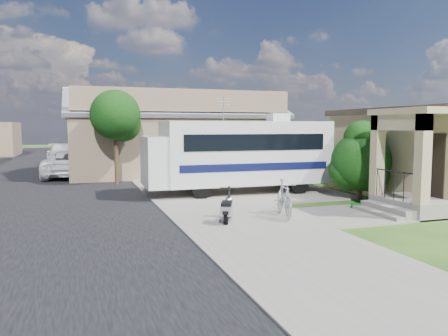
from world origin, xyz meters
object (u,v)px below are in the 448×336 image
object	(u,v)px
pickup_truck	(69,164)
van	(64,155)
bicycle	(284,200)
garden_hose	(356,207)
shrub	(361,159)
scooter	(227,209)
motorhome	(239,153)

from	to	relation	value
pickup_truck	van	world-z (taller)	van
bicycle	garden_hose	bearing A→B (deg)	23.41
shrub	scooter	xyz separation A→B (m)	(-6.31, -2.36, -1.13)
shrub	scooter	bearing A→B (deg)	-159.50
motorhome	pickup_truck	bearing A→B (deg)	129.35
shrub	bicycle	xyz separation A→B (m)	(-4.41, -2.24, -1.00)
van	bicycle	bearing A→B (deg)	-76.02
motorhome	bicycle	xyz separation A→B (m)	(-0.47, -5.16, -1.14)
motorhome	pickup_truck	distance (m)	11.08
scooter	garden_hose	distance (m)	4.94
shrub	pickup_truck	world-z (taller)	shrub
scooter	van	distance (m)	21.50
shrub	bicycle	size ratio (longest dim) A/B	1.64
shrub	bicycle	bearing A→B (deg)	-153.04
shrub	van	size ratio (longest dim) A/B	0.56
van	pickup_truck	bearing A→B (deg)	-90.79
scooter	bicycle	world-z (taller)	bicycle
pickup_truck	bicycle	bearing A→B (deg)	119.74
bicycle	van	xyz separation A→B (m)	(-6.85, 20.80, 0.23)
pickup_truck	garden_hose	xyz separation A→B (m)	(9.42, -13.28, -0.65)
bicycle	garden_hose	xyz separation A→B (m)	(2.99, 0.51, -0.48)
motorhome	pickup_truck	world-z (taller)	motorhome
motorhome	pickup_truck	xyz separation A→B (m)	(-6.89, 8.62, -0.97)
motorhome	bicycle	size ratio (longest dim) A/B	4.16
motorhome	van	distance (m)	17.29
shrub	pickup_truck	xyz separation A→B (m)	(-10.84, 11.54, -0.83)
scooter	van	bearing A→B (deg)	127.30
shrub	bicycle	world-z (taller)	shrub
garden_hose	van	bearing A→B (deg)	115.87
motorhome	shrub	xyz separation A→B (m)	(3.94, -2.92, -0.14)
van	garden_hose	bearing A→B (deg)	-68.37
scooter	bicycle	distance (m)	1.90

